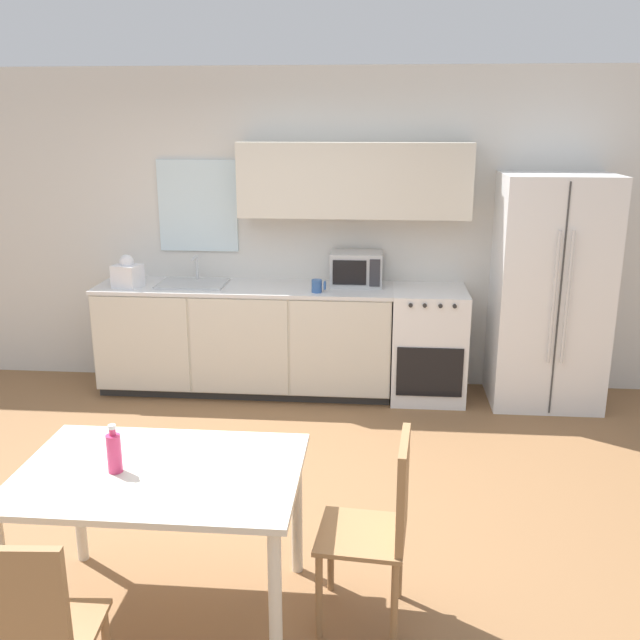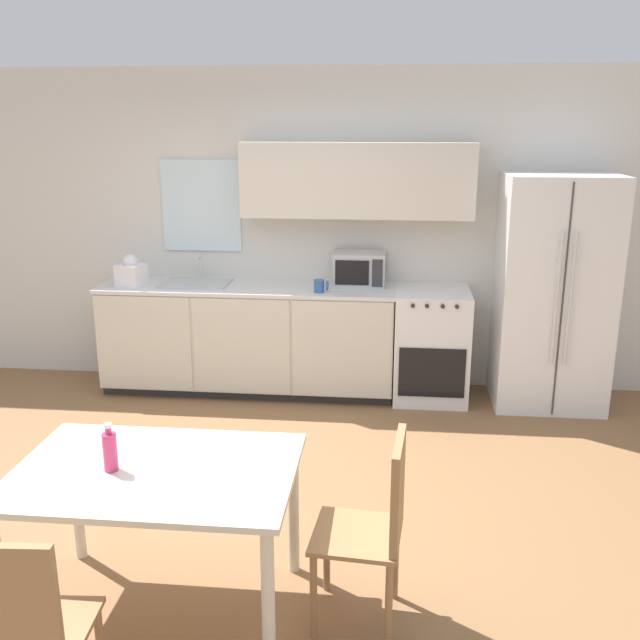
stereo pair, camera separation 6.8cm
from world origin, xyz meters
The scene contains 13 objects.
ground_plane centered at (0.00, 0.00, 0.00)m, with size 12.00×12.00×0.00m, color olive.
wall_back centered at (0.09, 2.28, 1.42)m, with size 12.00×0.38×2.70m.
kitchen_counter centered at (-0.27, 1.97, 0.47)m, with size 2.49×0.63×0.93m.
oven_range centered at (1.28, 1.97, 0.46)m, with size 0.61×0.64×0.93m.
refrigerator centered at (2.23, 1.95, 0.94)m, with size 0.87×0.71×1.87m.
kitchen_sink centered at (-0.71, 1.98, 0.95)m, with size 0.56×0.41×0.22m.
microwave centered at (0.67, 2.08, 1.07)m, with size 0.43×0.33×0.28m.
coffee_mug centered at (0.37, 1.80, 0.99)m, with size 0.12×0.08×0.10m.
grocery_bag_0 centered at (-1.22, 1.84, 1.05)m, with size 0.25×0.23×0.27m.
dining_table centered at (-0.11, -0.93, 0.66)m, with size 1.28×0.87×0.75m.
dining_chair_near centered at (-0.34, -1.74, 0.54)m, with size 0.43×0.43×0.93m.
dining_chair_side centered at (0.91, -0.88, 0.54)m, with size 0.43×0.43×0.93m.
drink_bottle centered at (-0.30, -0.96, 0.85)m, with size 0.07×0.07×0.23m.
Camera 1 is at (0.87, -3.77, 2.29)m, focal length 40.00 mm.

